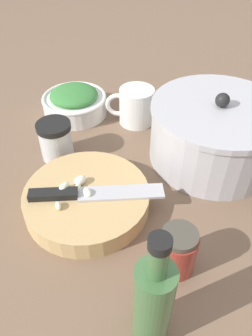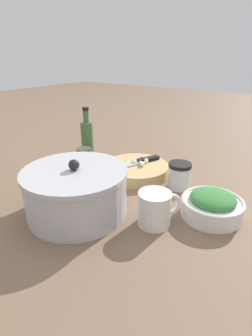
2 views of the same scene
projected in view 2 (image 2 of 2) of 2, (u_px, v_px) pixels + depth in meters
The scene contains 10 objects.
ground_plane at pixel (119, 186), 0.86m from camera, with size 5.00×5.00×0.00m, color brown.
cutting_board at pixel (135, 169), 0.93m from camera, with size 0.23×0.23×0.04m.
chef_knife at pixel (134, 163), 0.93m from camera, with size 0.13×0.23×0.01m.
garlic_cloves at pixel (142, 162), 0.92m from camera, with size 0.06×0.08×0.02m.
herb_bowl at pixel (212, 205), 0.69m from camera, with size 0.16×0.16×0.07m.
spice_jar at pixel (179, 175), 0.83m from camera, with size 0.07×0.07×0.08m.
coffee_mug at pixel (155, 208), 0.65m from camera, with size 0.09×0.11×0.09m.
honey_jar at pixel (85, 159), 0.96m from camera, with size 0.06×0.06×0.08m.
oil_bottle at pixel (87, 139), 1.05m from camera, with size 0.05×0.05×0.21m.
stock_pot at pixel (76, 192), 0.69m from camera, with size 0.27×0.27×0.15m.
Camera 2 is at (-0.45, 0.61, 0.40)m, focal length 28.00 mm.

